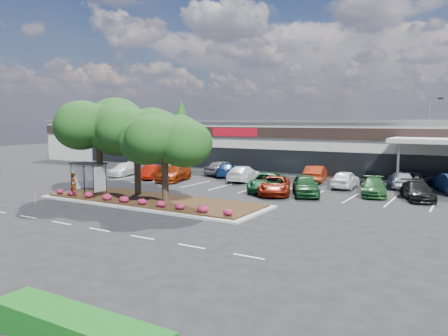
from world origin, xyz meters
The scene contains 30 objects.
ground centered at (0.00, 0.00, 0.00)m, with size 160.00×160.00×0.00m, color black.
retail_store centered at (0.06, 33.91, 3.15)m, with size 80.40×25.20×6.25m.
landscape_island centered at (-2.00, 4.00, 0.12)m, with size 18.00×6.00×0.26m.
lane_markings centered at (-0.14, 10.42, 0.01)m, with size 33.12×20.06×0.01m.
shrub_row centered at (-2.00, 1.90, 0.51)m, with size 17.00×0.80×0.50m, color #8F2248, non-canonical shape.
bus_shelter centered at (-7.50, 2.95, 2.31)m, with size 2.75×1.55×2.59m.
island_tree_west centered at (-8.00, 4.50, 4.21)m, with size 7.20×7.20×7.89m, color #183510, non-canonical shape.
island_tree_mid centered at (-4.50, 5.20, 3.92)m, with size 6.60×6.60×7.32m, color #183510, non-canonical shape.
island_tree_east centered at (-0.50, 3.70, 3.51)m, with size 5.80×5.80×6.50m, color #183510, non-canonical shape.
hedge_south_east centered at (10.00, -13.50, 0.45)m, with size 6.00×1.30×0.90m, color #0E460F.
conifer_north_west centered at (-30.00, 46.00, 5.00)m, with size 4.40×4.40×10.00m, color #183510.
person_waiting centered at (-8.10, 1.81, 1.19)m, with size 0.67×0.44×1.85m, color #594C47.
light_pole centered at (14.89, 24.39, 3.70)m, with size 1.39×0.84×8.43m.
survey_stake centered at (-9.01, -1.00, 0.70)m, with size 0.08×0.14×1.09m.
car_0 centered at (-15.37, 15.02, 0.68)m, with size 1.92×4.72×1.37m, color white.
car_1 centered at (-10.93, 14.39, 0.70)m, with size 1.49×4.27×1.41m, color #870E04.
car_2 centered at (-7.69, 14.22, 0.78)m, with size 2.19×5.40×1.57m, color maroon.
car_4 centered at (3.28, 13.12, 0.81)m, with size 2.67×5.79×1.61m, color #18552B.
car_5 centered at (4.51, 12.04, 0.76)m, with size 2.52×5.48×1.52m, color maroon.
car_6 centered at (6.92, 12.88, 0.86)m, with size 2.03×5.04×1.72m, color #16451E.
car_7 centered at (11.79, 15.73, 0.71)m, with size 2.00×4.91×1.43m, color #1F4F22.
car_8 centered at (15.17, 15.46, 0.71)m, with size 1.99×4.89×1.42m, color black.
car_9 centered at (-10.49, 17.68, 0.70)m, with size 1.49×4.26×1.40m, color #1C4A17.
car_10 centered at (-5.87, 20.94, 0.84)m, with size 1.99×4.95×1.69m, color slate.
car_11 centered at (-4.88, 20.12, 0.73)m, with size 2.05×5.04×1.46m, color navy.
car_12 centered at (-1.55, 17.73, 0.78)m, with size 2.19×5.39×1.56m, color white.
car_13 centered at (4.93, 21.21, 0.82)m, with size 1.74×5.00×1.65m, color #9F2A10.
car_14 centered at (8.65, 18.57, 0.80)m, with size 1.88×4.67×1.59m, color white.
car_15 centered at (14.21, 22.18, 0.74)m, with size 2.45×5.31×1.48m, color #504F56.
car_16 centered at (13.08, 21.03, 0.81)m, with size 1.90×4.73×1.61m, color silver.
Camera 1 is at (19.33, -21.28, 6.23)m, focal length 35.00 mm.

